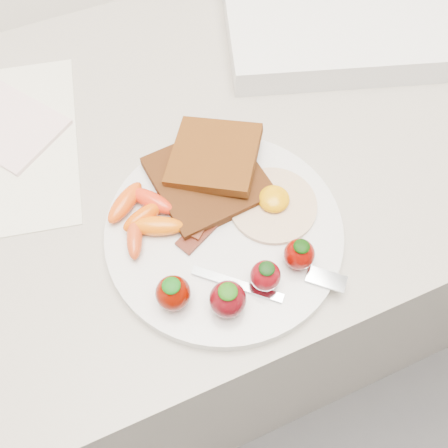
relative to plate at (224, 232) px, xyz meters
name	(u,v)px	position (x,y,z in m)	size (l,w,h in m)	color
counter	(208,273)	(0.03, 0.15, -0.46)	(2.00, 0.60, 0.90)	gray
plate	(224,232)	(0.00, 0.00, 0.00)	(0.27, 0.27, 0.02)	silver
toast_lower	(208,178)	(0.01, 0.07, 0.02)	(0.12, 0.12, 0.01)	black
toast_upper	(214,155)	(0.02, 0.08, 0.03)	(0.10, 0.10, 0.01)	#351A0B
fried_egg	(273,203)	(0.06, 0.00, 0.01)	(0.10, 0.10, 0.02)	beige
bacon_strips	(211,214)	(-0.01, 0.02, 0.01)	(0.10, 0.08, 0.01)	#3B0E09
baby_carrots	(143,216)	(-0.08, 0.05, 0.02)	(0.09, 0.10, 0.02)	#D44B04
strawberries	(236,283)	(-0.02, -0.07, 0.03)	(0.17, 0.07, 0.05)	#5E0900
fork	(278,282)	(0.03, -0.08, 0.01)	(0.15, 0.09, 0.00)	silver
notepad	(3,123)	(-0.20, 0.27, 0.00)	(0.10, 0.15, 0.01)	beige
appliance	(341,11)	(0.30, 0.27, 0.01)	(0.34, 0.27, 0.04)	silver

